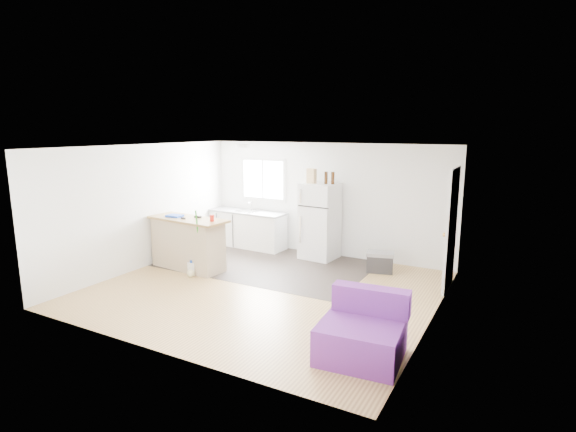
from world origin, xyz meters
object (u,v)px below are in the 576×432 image
Objects in this scene: refrigerator at (320,221)px; bottle_left at (326,178)px; kitchen_cabinets at (248,229)px; blue_tray at (175,216)px; red_cup at (212,218)px; bottle_right at (333,178)px; cooler at (380,262)px; cardboard_box at (312,176)px; mop at (193,264)px; peninsula at (188,243)px; cleaner_jug at (191,269)px; purple_seat at (362,334)px.

bottle_left reaches higher than refrigerator.
kitchen_cabinets reaches higher than blue_tray.
bottle_left is at bearing 51.49° from red_cup.
bottle_left and bottle_right have the same top height.
kitchen_cabinets reaches higher than cooler.
refrigerator is at bearing 29.73° from cardboard_box.
refrigerator is 1.56m from cooler.
refrigerator is 6.36× the size of bottle_right.
mop is 2.96m from cardboard_box.
refrigerator is 5.30× the size of blue_tray.
bottle_left is at bearing 37.71° from blue_tray.
mop is (-1.53, -2.23, -0.56)m from refrigerator.
cardboard_box is (1.16, 1.81, 0.67)m from red_cup.
bottle_right is (2.23, 1.85, 1.20)m from peninsula.
peninsula is at bearing 178.36° from red_cup.
bottle_left is (-1.26, 0.25, 1.52)m from cooler.
cardboard_box reaches higher than bottle_left.
kitchen_cabinets is 2.27m from cleaner_jug.
purple_seat is 3.97m from red_cup.
kitchen_cabinets is 1.88m from refrigerator.
purple_seat is (0.79, -3.25, 0.09)m from cooler.
kitchen_cabinets is 1.94m from peninsula.
cleaner_jug is at bearing 126.34° from mop.
refrigerator is at bearing 40.34° from blue_tray.
kitchen_cabinets is at bearing 133.22° from purple_seat.
purple_seat is 3.55× the size of cleaner_jug.
cooler is 1.90m from bottle_right.
cooler is 1.93× the size of cardboard_box.
peninsula is at bearing 152.98° from purple_seat.
red_cup is at bearing 149.79° from purple_seat.
red_cup is at bearing -122.71° from cardboard_box.
bottle_right is (1.90, 2.15, 1.59)m from cleaner_jug.
kitchen_cabinets is at bearing -176.89° from refrigerator.
purple_seat is at bearing -55.84° from cardboard_box.
cardboard_box is 0.45m from bottle_right.
refrigerator is at bearing 153.19° from cooler.
kitchen_cabinets is at bearing 70.75° from mop.
bottle_right reaches higher than cooler.
red_cup is 0.48× the size of bottle_left.
peninsula reaches higher than purple_seat.
cardboard_box is at bearing -173.45° from bottle_left.
blue_tray is (-3.64, -1.59, 0.83)m from cooler.
blue_tray is at bearing -134.83° from refrigerator.
bottle_right is at bearing 23.36° from mop.
refrigerator is 5.52× the size of cleaner_jug.
bottle_left reaches higher than kitchen_cabinets.
bottle_right is (-1.12, 0.27, 1.52)m from cooler.
mop reaches higher than blue_tray.
kitchen_cabinets is 6.32× the size of cardboard_box.
cleaner_jug is at bearing -25.00° from blue_tray.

